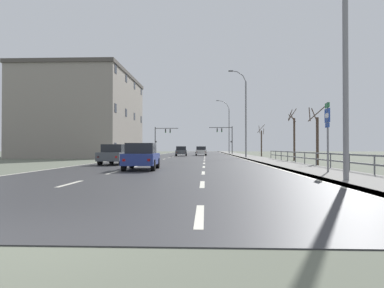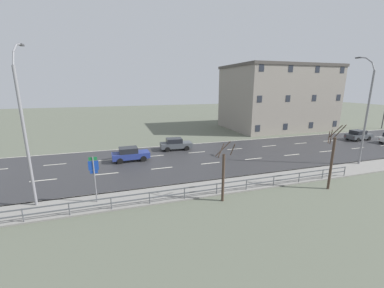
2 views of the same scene
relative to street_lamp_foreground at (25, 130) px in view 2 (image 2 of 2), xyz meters
The scene contains 11 objects.
ground_plane 40.82m from the street_lamp_foreground, 100.62° to the left, with size 160.00×160.00×0.12m.
guardrail 12.71m from the street_lamp_foreground, 78.29° to the left, with size 0.07×28.55×1.00m.
street_lamp_foreground is the anchor object (origin of this frame).
street_lamp_midground 30.46m from the street_lamp_foreground, 89.97° to the left, with size 2.31×0.24×11.26m.
highway_sign 5.24m from the street_lamp_foreground, 77.00° to the left, with size 0.09×0.68×3.52m.
car_distant 42.99m from the street_lamp_foreground, 102.09° to the left, with size 2.02×4.20×1.57m.
car_near_right 12.17m from the street_lamp_foreground, 141.14° to the left, with size 1.99×4.18×1.57m.
car_far_right 18.31m from the street_lamp_foreground, 132.27° to the left, with size 2.01×4.19×1.57m.
brick_building 43.01m from the street_lamp_foreground, 122.07° to the left, with size 13.82×19.30×12.12m.
bare_tree_near 13.78m from the street_lamp_foreground, 75.57° to the left, with size 1.44×1.19×4.49m.
bare_tree_mid 22.70m from the street_lamp_foreground, 79.67° to the left, with size 1.03×1.31×5.41m.
Camera 2 is at (25.72, 14.02, 8.31)m, focal length 22.52 mm.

